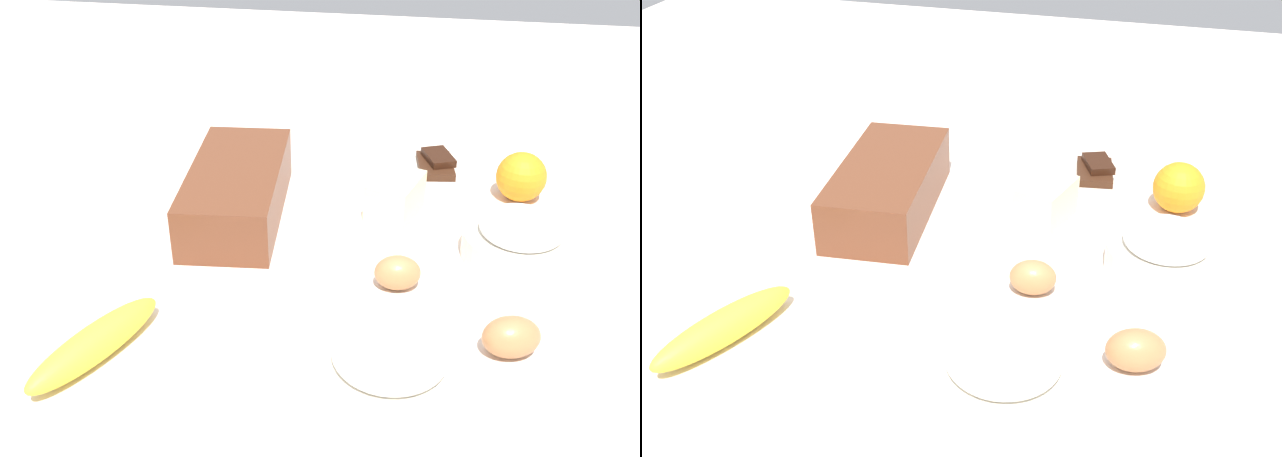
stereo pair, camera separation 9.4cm
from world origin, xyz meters
TOP-DOWN VIEW (x-y plane):
  - ground_plane at (0.00, 0.00)m, footprint 2.40×2.40m
  - loaf_pan at (0.08, 0.14)m, footprint 0.29×0.15m
  - flour_bowl at (-0.25, -0.11)m, footprint 0.15×0.15m
  - sugar_bowl at (0.03, -0.27)m, footprint 0.15×0.15m
  - banana at (-0.25, 0.21)m, footprint 0.19×0.12m
  - orange_fruit at (0.20, -0.28)m, footprint 0.08×0.08m
  - butter_block at (0.12, -0.09)m, footprint 0.11×0.09m
  - egg_near_butter at (-0.06, -0.11)m, footprint 0.05×0.07m
  - egg_beside_bowl at (-0.17, -0.25)m, footprint 0.07×0.08m
  - chocolate_plate at (0.27, -0.15)m, footprint 0.13×0.13m

SIDE VIEW (x-z plane):
  - ground_plane at x=0.00m, z-range -0.02..0.00m
  - chocolate_plate at x=0.27m, z-range -0.01..0.03m
  - banana at x=-0.25m, z-range 0.00..0.04m
  - egg_near_butter at x=-0.06m, z-range 0.00..0.04m
  - egg_beside_bowl at x=-0.17m, z-range 0.00..0.05m
  - butter_block at x=0.12m, z-range 0.00..0.06m
  - sugar_bowl at x=0.03m, z-range 0.00..0.06m
  - flour_bowl at x=-0.25m, z-range 0.00..0.07m
  - orange_fruit at x=0.20m, z-range 0.00..0.08m
  - loaf_pan at x=0.08m, z-range 0.00..0.08m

